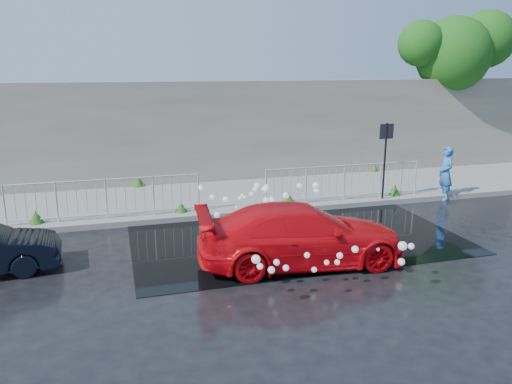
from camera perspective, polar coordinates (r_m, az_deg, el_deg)
ground at (r=11.62m, az=3.69°, el=-6.80°), size 90.00×90.00×0.00m
pavement at (r=16.16m, az=-2.25°, el=-0.42°), size 30.00×4.00×0.15m
curb at (r=14.30m, az=-0.34°, el=-2.36°), size 30.00×0.25×0.16m
retaining_wall at (r=17.93m, az=-4.00°, el=6.95°), size 30.00×0.60×3.50m
puddle at (r=12.66m, az=4.31°, el=-4.98°), size 8.00×5.00×0.01m
sign_post at (r=15.65m, az=14.58°, el=4.81°), size 0.45×0.06×2.50m
tree at (r=22.15m, az=22.09°, el=14.85°), size 5.04×2.98×6.35m
railing_left at (r=13.98m, az=-16.74°, el=-0.58°), size 5.05×0.05×1.10m
railing_right at (r=15.49m, az=10.05°, el=1.23°), size 5.05×0.05×1.10m
weeds at (r=15.59m, az=-2.27°, el=-0.05°), size 12.17×3.93×0.36m
water_spray at (r=11.91m, az=2.94°, el=-2.71°), size 3.57×5.47×1.09m
red_car at (r=10.76m, az=5.24°, el=-4.89°), size 4.62×2.20×1.30m
person at (r=16.91m, az=20.87°, el=2.01°), size 0.50×0.68×1.71m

